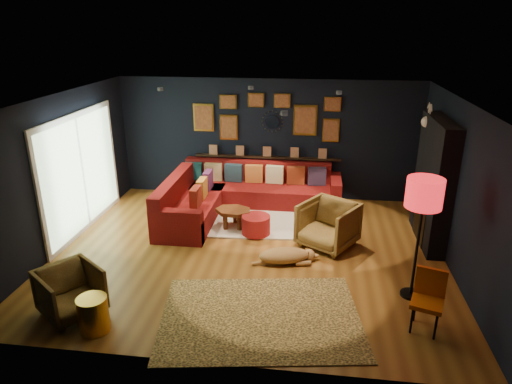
# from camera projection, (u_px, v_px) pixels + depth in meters

# --- Properties ---
(floor) EXTENTS (6.50, 6.50, 0.00)m
(floor) POSITION_uv_depth(u_px,v_px,m) (250.00, 252.00, 7.83)
(floor) COLOR #916025
(floor) RESTS_ON ground
(room_walls) EXTENTS (6.50, 6.50, 6.50)m
(room_walls) POSITION_uv_depth(u_px,v_px,m) (249.00, 163.00, 7.27)
(room_walls) COLOR black
(room_walls) RESTS_ON ground
(sectional) EXTENTS (3.41, 2.69, 0.86)m
(sectional) POSITION_uv_depth(u_px,v_px,m) (233.00, 195.00, 9.47)
(sectional) COLOR maroon
(sectional) RESTS_ON ground
(ledge) EXTENTS (3.20, 0.12, 0.04)m
(ledge) POSITION_uv_depth(u_px,v_px,m) (267.00, 157.00, 9.99)
(ledge) COLOR black
(ledge) RESTS_ON room_walls
(gallery_wall) EXTENTS (3.15, 0.04, 1.02)m
(gallery_wall) POSITION_uv_depth(u_px,v_px,m) (267.00, 117.00, 9.71)
(gallery_wall) COLOR gold
(gallery_wall) RESTS_ON room_walls
(sunburst_mirror) EXTENTS (0.47, 0.16, 0.47)m
(sunburst_mirror) POSITION_uv_depth(u_px,v_px,m) (272.00, 122.00, 9.74)
(sunburst_mirror) COLOR silver
(sunburst_mirror) RESTS_ON room_walls
(fireplace) EXTENTS (0.31, 1.60, 2.20)m
(fireplace) POSITION_uv_depth(u_px,v_px,m) (433.00, 186.00, 7.92)
(fireplace) COLOR black
(fireplace) RESTS_ON ground
(deer_head) EXTENTS (0.50, 0.28, 0.45)m
(deer_head) POSITION_uv_depth(u_px,v_px,m) (437.00, 122.00, 8.02)
(deer_head) COLOR white
(deer_head) RESTS_ON fireplace
(sliding_door) EXTENTS (0.06, 2.80, 2.20)m
(sliding_door) POSITION_uv_depth(u_px,v_px,m) (81.00, 173.00, 8.39)
(sliding_door) COLOR white
(sliding_door) RESTS_ON ground
(ceiling_spots) EXTENTS (3.30, 2.50, 0.06)m
(ceiling_spots) POSITION_uv_depth(u_px,v_px,m) (256.00, 94.00, 7.67)
(ceiling_spots) COLOR black
(ceiling_spots) RESTS_ON room_walls
(shag_rug) EXTENTS (2.36, 1.79, 0.03)m
(shag_rug) POSITION_uv_depth(u_px,v_px,m) (260.00, 220.00, 9.03)
(shag_rug) COLOR silver
(shag_rug) RESTS_ON ground
(leopard_rug) EXTENTS (2.90, 2.27, 0.02)m
(leopard_rug) POSITION_uv_depth(u_px,v_px,m) (261.00, 317.00, 6.10)
(leopard_rug) COLOR #DEB560
(leopard_rug) RESTS_ON ground
(coffee_table) EXTENTS (0.78, 0.63, 0.35)m
(coffee_table) POSITION_uv_depth(u_px,v_px,m) (233.00, 213.00, 8.63)
(coffee_table) COLOR brown
(coffee_table) RESTS_ON shag_rug
(pouf) EXTENTS (0.53, 0.53, 0.34)m
(pouf) POSITION_uv_depth(u_px,v_px,m) (256.00, 225.00, 8.39)
(pouf) COLOR maroon
(pouf) RESTS_ON shag_rug
(armchair_left) EXTENTS (0.97, 0.98, 0.74)m
(armchair_left) POSITION_uv_depth(u_px,v_px,m) (70.00, 290.00, 6.06)
(armchair_left) COLOR #BE9340
(armchair_left) RESTS_ON ground
(armchair_right) EXTENTS (1.16, 1.14, 0.88)m
(armchair_right) POSITION_uv_depth(u_px,v_px,m) (328.00, 223.00, 7.89)
(armchair_right) COLOR #BE9340
(armchair_right) RESTS_ON ground
(gold_stool) EXTENTS (0.38, 0.38, 0.48)m
(gold_stool) POSITION_uv_depth(u_px,v_px,m) (94.00, 314.00, 5.77)
(gold_stool) COLOR gold
(gold_stool) RESTS_ON ground
(orange_chair) EXTENTS (0.48, 0.48, 0.81)m
(orange_chair) POSITION_uv_depth(u_px,v_px,m) (429.00, 295.00, 5.75)
(orange_chair) COLOR black
(orange_chair) RESTS_ON ground
(floor_lamp) EXTENTS (0.49, 0.49, 1.79)m
(floor_lamp) POSITION_uv_depth(u_px,v_px,m) (424.00, 198.00, 6.06)
(floor_lamp) COLOR black
(floor_lamp) RESTS_ON ground
(dog) EXTENTS (1.22, 0.80, 0.36)m
(dog) POSITION_uv_depth(u_px,v_px,m) (284.00, 253.00, 7.40)
(dog) COLOR tan
(dog) RESTS_ON leopard_rug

